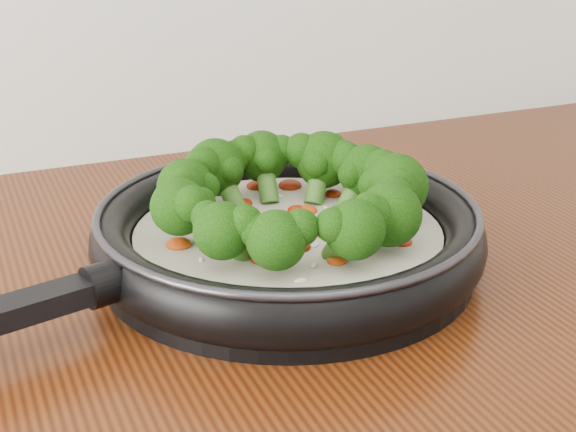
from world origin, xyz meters
name	(u,v)px	position (x,y,z in m)	size (l,w,h in m)	color
skillet	(287,227)	(0.03, 1.12, 0.94)	(0.58, 0.43, 0.10)	black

